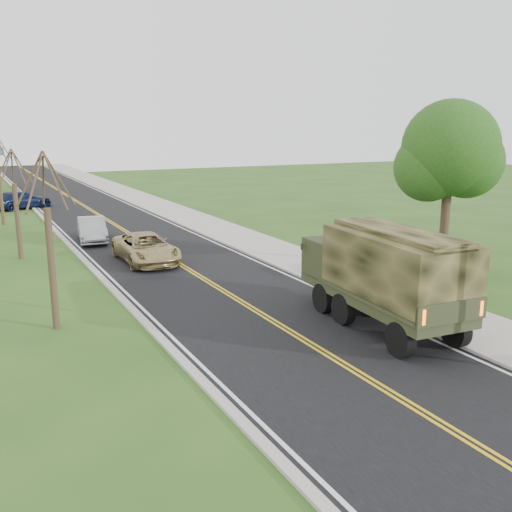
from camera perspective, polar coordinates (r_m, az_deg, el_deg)
ground at (r=15.24m, az=15.31°, el=-14.32°), size 160.00×160.00×0.00m
road at (r=51.14m, az=-16.54°, el=4.65°), size 8.00×120.00×0.01m
curb_right at (r=52.06m, az=-12.05°, el=5.10°), size 0.30×120.00×0.12m
sidewalk_right at (r=52.55m, az=-10.21°, el=5.23°), size 3.20×120.00×0.10m
curb_left at (r=50.53m, az=-21.17°, el=4.27°), size 0.30×120.00×0.10m
leafy_tree at (r=28.51m, az=18.80°, el=9.48°), size 4.83×4.50×8.10m
bare_tree_a at (r=20.38m, az=-19.85°, el=0.14°), size 1.93×2.26×6.08m
bare_tree_b at (r=32.18m, az=-22.81°, el=4.06°), size 1.83×2.14×5.73m
bare_tree_c at (r=44.05m, az=-24.24°, el=6.44°), size 2.04×2.39×6.42m
military_truck at (r=19.91m, az=12.74°, el=-1.42°), size 2.99×7.31×3.57m
suv_champagne at (r=29.74m, az=-10.95°, el=0.78°), size 2.47×5.32×1.48m
sedan_silver at (r=35.89m, az=-16.08°, el=2.55°), size 2.12×4.60×1.46m
pickup_navy at (r=27.73m, az=15.12°, el=-0.28°), size 5.29×2.39×1.51m
lot_car_navy at (r=52.34m, az=-22.41°, el=5.20°), size 5.47×3.99×1.47m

